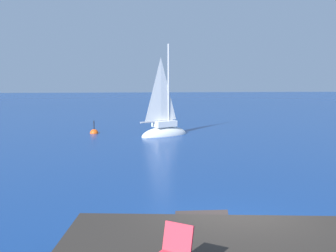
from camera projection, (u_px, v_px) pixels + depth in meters
The scene contains 6 objects.
ground_plane at pixel (233, 238), 9.55m from camera, with size 160.00×160.00×0.00m, color navy.
boulder_seaward at pixel (203, 245), 9.18m from camera, with size 1.58×1.26×0.87m, color #2F2825.
boulder_inland at pixel (261, 237), 9.62m from camera, with size 1.03×0.82×0.57m, color #2E2424.
sailboat_near at pixel (164, 130), 25.69m from camera, with size 3.45×2.63×6.32m.
beach_chair at pixel (174, 250), 6.08m from camera, with size 0.73×0.76×0.80m.
marker_buoy at pixel (94, 133), 26.66m from camera, with size 0.56×0.56×1.13m.
Camera 1 is at (-2.27, -8.98, 3.84)m, focal length 43.28 mm.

